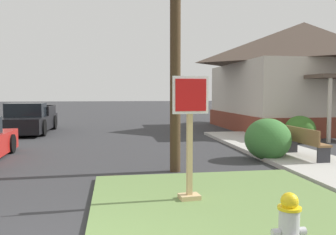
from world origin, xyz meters
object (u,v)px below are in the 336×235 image
fire_hydrant (289,232)px  manhole_cover (112,178)px  pickup_truck_black (29,120)px  stop_sign (190,142)px  street_bench (305,141)px

fire_hydrant → manhole_cover: (-1.90, 4.57, -0.46)m
manhole_cover → pickup_truck_black: (-4.01, 9.94, 0.61)m
stop_sign → manhole_cover: (-1.36, 2.03, -1.10)m
fire_hydrant → manhole_cover: 4.97m
fire_hydrant → manhole_cover: bearing=112.5°
street_bench → fire_hydrant: bearing=-121.5°
stop_sign → manhole_cover: size_ratio=3.11×
street_bench → manhole_cover: bearing=-167.3°
fire_hydrant → pickup_truck_black: bearing=112.2°
fire_hydrant → pickup_truck_black: size_ratio=0.16×
pickup_truck_black → street_bench: (9.46, -8.72, -0.02)m
manhole_cover → pickup_truck_black: 10.74m
stop_sign → street_bench: (4.09, 3.25, -0.51)m
stop_sign → pickup_truck_black: size_ratio=0.43×
pickup_truck_black → street_bench: size_ratio=2.78×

